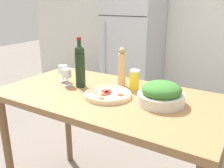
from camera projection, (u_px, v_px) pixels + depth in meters
wall_back at (201, 17)px, 3.45m from camera, size 6.40×0.08×2.60m
refrigerator at (133, 43)px, 3.65m from camera, size 0.73×0.74×1.85m
prep_counter at (109, 110)px, 1.65m from camera, size 1.46×0.78×0.95m
wine_bottle at (80, 65)px, 1.71m from camera, size 0.07×0.07×0.35m
wine_glass_near at (66, 74)px, 1.76m from camera, size 0.07×0.07×0.12m
wine_glass_far at (63, 70)px, 1.86m from camera, size 0.07×0.07×0.12m
pepper_mill at (122, 68)px, 1.73m from camera, size 0.05×0.05×0.28m
salad_bowl at (161, 94)px, 1.45m from camera, size 0.28×0.28×0.14m
homemade_pizza at (108, 94)px, 1.57m from camera, size 0.29×0.29×0.03m
salt_canister at (134, 80)px, 1.69m from camera, size 0.07×0.07×0.14m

